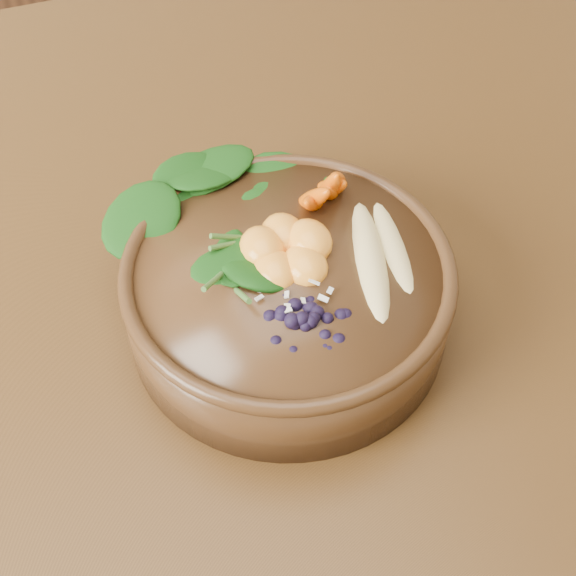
# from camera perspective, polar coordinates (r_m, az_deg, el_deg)

# --- Properties ---
(stoneware_bowl) EXTENTS (0.29, 0.29, 0.07)m
(stoneware_bowl) POSITION_cam_1_polar(r_m,az_deg,el_deg) (0.62, 0.00, -0.59)
(stoneware_bowl) COLOR #492C15
(stoneware_bowl) RESTS_ON dining_table
(kale_heap) EXTENTS (0.19, 0.17, 0.04)m
(kale_heap) POSITION_cam_1_polar(r_m,az_deg,el_deg) (0.61, -4.39, 5.78)
(kale_heap) COLOR #174D11
(kale_heap) RESTS_ON stoneware_bowl
(carrot_cluster) EXTENTS (0.06, 0.06, 0.07)m
(carrot_cluster) POSITION_cam_1_polar(r_m,az_deg,el_deg) (0.62, 3.12, 8.68)
(carrot_cluster) COLOR #E26203
(carrot_cluster) RESTS_ON stoneware_bowl
(banana_halves) EXTENTS (0.07, 0.14, 0.02)m
(banana_halves) POSITION_cam_1_polar(r_m,az_deg,el_deg) (0.60, 6.78, 3.29)
(banana_halves) COLOR #E0CC84
(banana_halves) RESTS_ON stoneware_bowl
(mandarin_cluster) EXTENTS (0.09, 0.09, 0.03)m
(mandarin_cluster) POSITION_cam_1_polar(r_m,az_deg,el_deg) (0.59, -0.08, 3.46)
(mandarin_cluster) COLOR orange
(mandarin_cluster) RESTS_ON stoneware_bowl
(blueberry_pile) EXTENTS (0.13, 0.11, 0.03)m
(blueberry_pile) POSITION_cam_1_polar(r_m,az_deg,el_deg) (0.55, 1.14, -1.36)
(blueberry_pile) COLOR black
(blueberry_pile) RESTS_ON stoneware_bowl
(coconut_flakes) EXTENTS (0.09, 0.07, 0.01)m
(coconut_flakes) POSITION_cam_1_polar(r_m,az_deg,el_deg) (0.58, 0.44, 0.43)
(coconut_flakes) COLOR white
(coconut_flakes) RESTS_ON stoneware_bowl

